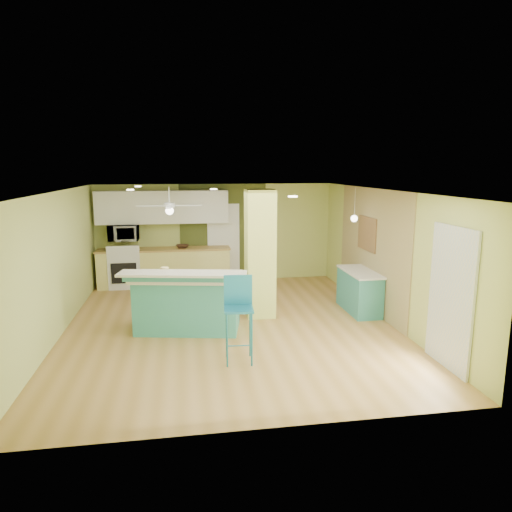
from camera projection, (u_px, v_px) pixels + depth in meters
The scene contains 23 objects.
floor at pixel (230, 325), 8.55m from camera, with size 6.00×7.00×0.01m, color #A37839.
ceiling at pixel (229, 191), 8.07m from camera, with size 6.00×7.00×0.01m, color white.
wall_back at pixel (216, 233), 11.71m from camera, with size 6.00×0.01×2.50m, color #BEC96B.
wall_front at pixel (263, 324), 4.92m from camera, with size 6.00×0.01×2.50m, color #BEC96B.
wall_left at pixel (56, 265), 7.84m from camera, with size 0.01×7.00×2.50m, color #BEC96B.
wall_right at pixel (385, 255), 8.78m from camera, with size 0.01×7.00×2.50m, color #BEC96B.
wood_panel at pixel (371, 250), 9.36m from camera, with size 0.02×3.40×2.50m, color #917E53.
olive_accent at pixel (223, 233), 11.72m from camera, with size 2.20×0.02×2.50m, color #464F1F.
interior_door at pixel (224, 243), 11.74m from camera, with size 0.82×0.05×2.00m, color white.
french_door at pixel (450, 298), 6.59m from camera, with size 0.04×1.08×2.10m, color silver.
column at pixel (260, 254), 8.90m from camera, with size 0.55×0.55×2.50m, color #D4DA65.
kitchen_run at pixel (165, 267), 11.36m from camera, with size 3.25×0.63×0.94m.
stove at pixel (125, 269), 11.20m from camera, with size 0.76×0.66×1.08m.
upper_cabinets at pixel (163, 207), 11.19m from camera, with size 3.20×0.34×0.80m, color white.
microwave at pixel (124, 233), 11.04m from camera, with size 0.70×0.48×0.39m, color silver.
ceiling_fan at pixel (169, 206), 9.92m from camera, with size 1.41×1.41×0.61m.
pendant_lamp at pixel (354, 218), 9.33m from camera, with size 0.14×0.14×0.69m.
wall_decor at pixel (367, 234), 9.49m from camera, with size 0.03×0.90×0.70m, color brown.
peninsula at pixel (188, 301), 8.23m from camera, with size 2.22×1.52×1.16m.
bar_stool at pixel (238, 305), 6.88m from camera, with size 0.46×0.46×1.31m.
side_counter at pixel (359, 291), 9.32m from camera, with size 0.56×1.31×0.85m.
fruit_bowl at pixel (182, 246), 11.32m from camera, with size 0.32×0.32×0.08m, color #3A2317.
canister at pixel (165, 272), 8.04m from camera, with size 0.15×0.15×0.17m, color yellow.
Camera 1 is at (-0.82, -8.12, 2.91)m, focal length 32.00 mm.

